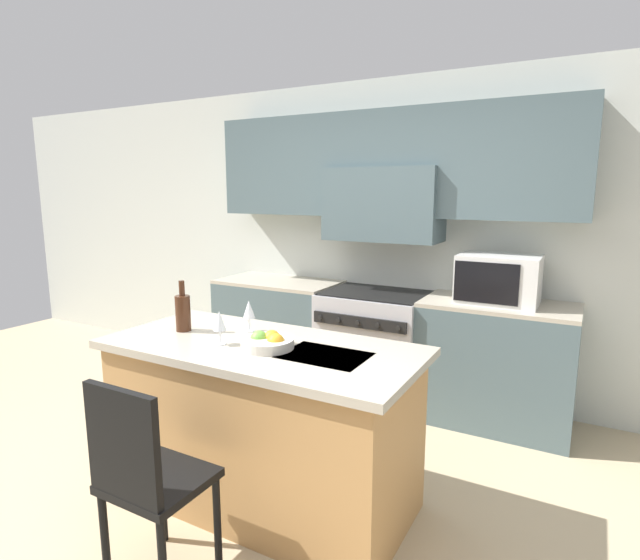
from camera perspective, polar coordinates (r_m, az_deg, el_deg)
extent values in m
plane|color=tan|center=(2.98, -10.40, -26.33)|extent=(10.00, 10.00, 0.00)
cube|color=silver|center=(4.45, 8.27, 4.75)|extent=(10.00, 0.06, 2.70)
cube|color=#4C6066|center=(4.25, 7.52, 12.95)|extent=(3.07, 0.34, 0.85)
cube|color=#4C6066|center=(4.22, 7.26, 8.56)|extent=(0.96, 0.40, 0.60)
cube|color=#4C6066|center=(4.76, -4.68, -5.79)|extent=(1.11, 0.62, 0.91)
cube|color=#B2A893|center=(4.66, -4.76, -0.23)|extent=(1.11, 0.62, 0.03)
cube|color=#4C6066|center=(4.07, 19.40, -9.17)|extent=(1.11, 0.62, 0.91)
cube|color=#B2A893|center=(3.95, 19.80, -2.71)|extent=(1.11, 0.62, 0.03)
cube|color=#B7B7BC|center=(4.30, 6.26, -7.54)|extent=(0.85, 0.66, 0.92)
cube|color=black|center=(4.18, 6.38, -1.47)|extent=(0.82, 0.61, 0.01)
cube|color=black|center=(3.92, 4.41, -4.81)|extent=(0.79, 0.02, 0.09)
cylinder|color=black|center=(4.05, 0.03, -4.28)|extent=(0.04, 0.02, 0.04)
cylinder|color=black|center=(3.98, 2.14, -4.56)|extent=(0.04, 0.02, 0.04)
cylinder|color=black|center=(3.91, 4.33, -4.85)|extent=(0.04, 0.02, 0.04)
cylinder|color=black|center=(3.84, 6.60, -5.15)|extent=(0.04, 0.02, 0.04)
cylinder|color=black|center=(3.79, 8.95, -5.44)|extent=(0.04, 0.02, 0.04)
cube|color=silver|center=(3.91, 19.71, 0.08)|extent=(0.57, 0.39, 0.36)
cube|color=black|center=(3.72, 18.43, -0.32)|extent=(0.45, 0.01, 0.29)
cube|color=#B7844C|center=(2.96, -6.56, -16.33)|extent=(1.66, 0.77, 0.89)
cube|color=#B2A893|center=(2.79, -6.76, -7.70)|extent=(1.77, 0.83, 0.04)
cube|color=#2D2D30|center=(2.58, 0.54, -8.72)|extent=(0.44, 0.32, 0.01)
cylinder|color=#B2B2B7|center=(2.74, 2.44, -7.50)|extent=(0.02, 0.02, 0.00)
cube|color=black|center=(2.52, -17.87, -20.97)|extent=(0.42, 0.40, 0.04)
cube|color=black|center=(2.30, -21.64, -17.07)|extent=(0.40, 0.04, 0.48)
cylinder|color=black|center=(2.86, -17.57, -22.74)|extent=(0.04, 0.04, 0.46)
cylinder|color=black|center=(2.66, -11.66, -25.38)|extent=(0.04, 0.04, 0.46)
cylinder|color=black|center=(2.69, -23.36, -25.58)|extent=(0.04, 0.04, 0.46)
cylinder|color=#422314|center=(3.10, -15.39, -3.69)|extent=(0.09, 0.09, 0.21)
cylinder|color=#422314|center=(3.06, -15.52, -0.91)|extent=(0.03, 0.03, 0.09)
cylinder|color=white|center=(2.80, -11.33, -7.18)|extent=(0.07, 0.07, 0.01)
cylinder|color=white|center=(2.79, -11.36, -6.38)|extent=(0.01, 0.01, 0.08)
cone|color=white|center=(2.77, -11.43, -4.57)|extent=(0.07, 0.07, 0.11)
cylinder|color=white|center=(3.03, -8.06, -5.76)|extent=(0.07, 0.07, 0.01)
cylinder|color=white|center=(3.02, -8.08, -5.02)|extent=(0.01, 0.01, 0.08)
cone|color=white|center=(2.99, -8.13, -3.33)|extent=(0.07, 0.07, 0.11)
cylinder|color=silver|center=(2.70, -6.03, -7.21)|extent=(0.28, 0.28, 0.05)
sphere|color=#66A83D|center=(2.72, -6.98, -6.76)|extent=(0.10, 0.10, 0.10)
sphere|color=gold|center=(2.66, -5.08, -7.10)|extent=(0.10, 0.10, 0.10)
sphere|color=gold|center=(2.73, -5.52, -6.70)|extent=(0.10, 0.10, 0.10)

